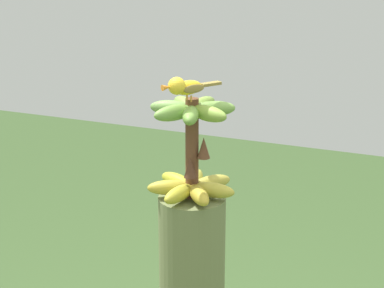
{
  "coord_description": "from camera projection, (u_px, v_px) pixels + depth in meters",
  "views": [
    {
      "loc": [
        0.68,
        -1.65,
        1.87
      ],
      "look_at": [
        0.0,
        0.0,
        1.3
      ],
      "focal_mm": 62.8,
      "sensor_mm": 36.0,
      "label": 1
    }
  ],
  "objects": [
    {
      "name": "perched_bird",
      "position": [
        184.0,
        87.0,
        1.79
      ],
      "size": [
        0.12,
        0.16,
        0.07
      ],
      "color": "#C68933",
      "rests_on": "banana_bunch"
    },
    {
      "name": "banana_bunch",
      "position": [
        192.0,
        149.0,
        1.88
      ],
      "size": [
        0.25,
        0.26,
        0.29
      ],
      "color": "brown",
      "rests_on": "banana_tree"
    }
  ]
}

